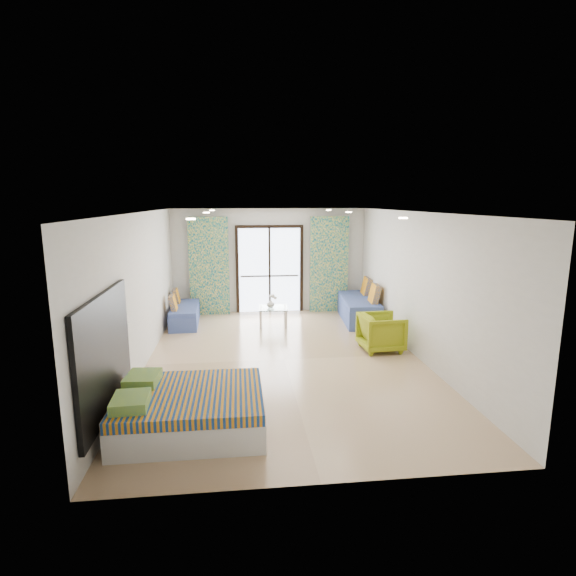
{
  "coord_description": "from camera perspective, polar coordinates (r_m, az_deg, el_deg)",
  "views": [
    {
      "loc": [
        -0.81,
        -7.87,
        2.9
      ],
      "look_at": [
        0.18,
        1.02,
        1.15
      ],
      "focal_mm": 28.0,
      "sensor_mm": 36.0,
      "label": 1
    }
  ],
  "objects": [
    {
      "name": "bed",
      "position": [
        6.1,
        -12.4,
        -14.83
      ],
      "size": [
        1.84,
        1.5,
        0.63
      ],
      "color": "silver",
      "rests_on": "floor"
    },
    {
      "name": "wall_back",
      "position": [
        11.75,
        -2.38,
        3.48
      ],
      "size": [
        5.0,
        0.01,
        2.7
      ],
      "primitive_type": null,
      "color": "silver",
      "rests_on": "ground"
    },
    {
      "name": "vase",
      "position": [
        10.49,
        -2.23,
        -1.98
      ],
      "size": [
        0.2,
        0.21,
        0.18
      ],
      "primitive_type": "imported",
      "rotation": [
        0.0,
        0.0,
        0.09
      ],
      "color": "white",
      "rests_on": "coffee_table"
    },
    {
      "name": "ceiling",
      "position": [
        7.91,
        -0.51,
        9.61
      ],
      "size": [
        5.0,
        7.5,
        0.01
      ],
      "primitive_type": null,
      "color": "silver",
      "rests_on": "ground"
    },
    {
      "name": "downlight_a",
      "position": [
        5.9,
        -12.24,
        8.57
      ],
      "size": [
        0.12,
        0.12,
        0.02
      ],
      "primitive_type": "cylinder",
      "color": "#FFE0B2",
      "rests_on": "ceiling"
    },
    {
      "name": "downlight_e",
      "position": [
        10.89,
        -9.62,
        9.7
      ],
      "size": [
        0.12,
        0.12,
        0.02
      ],
      "primitive_type": "cylinder",
      "color": "#FFE0B2",
      "rests_on": "ceiling"
    },
    {
      "name": "daybed_left",
      "position": [
        10.97,
        -13.03,
        -3.22
      ],
      "size": [
        0.68,
        1.62,
        0.79
      ],
      "rotation": [
        0.0,
        0.0,
        0.04
      ],
      "color": "#3B4E8E",
      "rests_on": "floor"
    },
    {
      "name": "curtain_right",
      "position": [
        11.8,
        5.23,
        2.98
      ],
      "size": [
        1.0,
        0.1,
        2.5
      ],
      "primitive_type": "cube",
      "color": "beige",
      "rests_on": "floor"
    },
    {
      "name": "coffee_table",
      "position": [
        10.53,
        -1.91,
        -2.72
      ],
      "size": [
        0.71,
        0.71,
        0.77
      ],
      "rotation": [
        0.0,
        0.0,
        -0.06
      ],
      "color": "silver",
      "rests_on": "floor"
    },
    {
      "name": "wall_right",
      "position": [
        8.68,
        16.16,
        0.33
      ],
      "size": [
        0.01,
        7.5,
        2.7
      ],
      "primitive_type": null,
      "color": "silver",
      "rests_on": "ground"
    },
    {
      "name": "headboard",
      "position": [
        6.0,
        -22.21,
        -7.78
      ],
      "size": [
        0.06,
        2.1,
        1.5
      ],
      "primitive_type": "cube",
      "color": "black",
      "rests_on": "floor"
    },
    {
      "name": "balcony_door",
      "position": [
        11.74,
        -2.36,
        3.02
      ],
      "size": [
        1.76,
        0.08,
        2.28
      ],
      "color": "black",
      "rests_on": "floor"
    },
    {
      "name": "curtain_left",
      "position": [
        11.58,
        -9.99,
        2.71
      ],
      "size": [
        1.0,
        0.1,
        2.5
      ],
      "primitive_type": "cube",
      "color": "beige",
      "rests_on": "floor"
    },
    {
      "name": "daybed_right",
      "position": [
        11.15,
        9.03,
        -2.51
      ],
      "size": [
        0.94,
        2.06,
        0.99
      ],
      "rotation": [
        0.0,
        0.0,
        -0.08
      ],
      "color": "#3B4E8E",
      "rests_on": "floor"
    },
    {
      "name": "floor",
      "position": [
        8.43,
        -0.48,
        -9.07
      ],
      "size": [
        5.0,
        7.5,
        0.01
      ],
      "primitive_type": null,
      "color": "tan",
      "rests_on": "ground"
    },
    {
      "name": "wall_left",
      "position": [
        8.2,
        -18.15,
        -0.4
      ],
      "size": [
        0.01,
        7.5,
        2.7
      ],
      "primitive_type": null,
      "color": "silver",
      "rests_on": "ground"
    },
    {
      "name": "wall_front",
      "position": [
        4.48,
        4.52,
        -9.26
      ],
      "size": [
        5.0,
        0.01,
        2.7
      ],
      "primitive_type": null,
      "color": "silver",
      "rests_on": "ground"
    },
    {
      "name": "switch_plate",
      "position": [
        7.15,
        -19.62,
        -4.59
      ],
      "size": [
        0.02,
        0.1,
        0.1
      ],
      "primitive_type": "cube",
      "color": "silver",
      "rests_on": "wall_left"
    },
    {
      "name": "downlight_b",
      "position": [
        6.28,
        14.41,
        8.61
      ],
      "size": [
        0.12,
        0.12,
        0.02
      ],
      "primitive_type": "cylinder",
      "color": "#FFE0B2",
      "rests_on": "ceiling"
    },
    {
      "name": "downlight_d",
      "position": [
        9.14,
        7.72,
        9.52
      ],
      "size": [
        0.12,
        0.12,
        0.02
      ],
      "primitive_type": "cylinder",
      "color": "#FFE0B2",
      "rests_on": "ceiling"
    },
    {
      "name": "downlight_c",
      "position": [
        8.89,
        -10.32,
        9.4
      ],
      "size": [
        0.12,
        0.12,
        0.02
      ],
      "primitive_type": "cylinder",
      "color": "#FFE0B2",
      "rests_on": "ceiling"
    },
    {
      "name": "balcony_rail",
      "position": [
        11.79,
        -2.35,
        1.54
      ],
      "size": [
        1.52,
        0.03,
        0.04
      ],
      "primitive_type": "cube",
      "color": "#595451",
      "rests_on": "balcony_door"
    },
    {
      "name": "downlight_f",
      "position": [
        11.1,
        5.19,
        9.84
      ],
      "size": [
        0.12,
        0.12,
        0.02
      ],
      "primitive_type": "cylinder",
      "color": "#FFE0B2",
      "rests_on": "ceiling"
    },
    {
      "name": "armchair",
      "position": [
        9.01,
        11.76,
        -5.3
      ],
      "size": [
        0.77,
        0.82,
        0.8
      ],
      "primitive_type": "imported",
      "rotation": [
        0.0,
        0.0,
        1.63
      ],
      "color": "#8A9713",
      "rests_on": "floor"
    }
  ]
}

